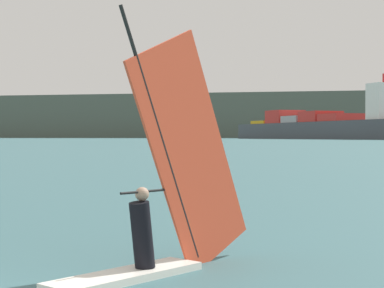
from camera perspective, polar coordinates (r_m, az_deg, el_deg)
name	(u,v)px	position (r m, az deg, el deg)	size (l,w,h in m)	color
windsurfer	(161,206)	(10.68, -2.70, -5.36)	(2.76, 3.87, 4.40)	white
cargo_ship	(317,127)	(491.79, 10.76, 1.49)	(125.98, 204.34, 40.83)	#3F444C
distant_headland	(244,120)	(973.02, 4.50, 2.07)	(708.50, 458.16, 51.61)	#4C564C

